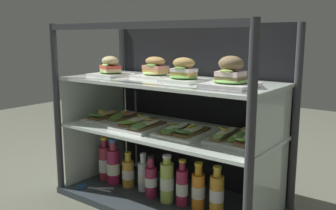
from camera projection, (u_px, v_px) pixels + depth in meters
ground_plane at (168, 205)px, 1.88m from camera, size 6.00×6.00×0.02m
case_base_deck at (168, 200)px, 1.88m from camera, size 1.11×0.52×0.03m
case_frame at (183, 105)px, 1.90m from camera, size 1.11×0.52×0.90m
riser_lower_tier at (168, 165)px, 1.84m from camera, size 1.04×0.45×0.34m
shelf_lower_glass at (168, 131)px, 1.81m from camera, size 1.06×0.47×0.01m
riser_upper_tier at (168, 106)px, 1.79m from camera, size 1.04×0.45×0.23m
shelf_upper_glass at (168, 81)px, 1.77m from camera, size 1.06×0.47×0.01m
plated_roll_sandwich_right_of_center at (110, 68)px, 1.93m from camera, size 0.18×0.18×0.10m
plated_roll_sandwich_far_left at (155, 70)px, 1.87m from camera, size 0.19×0.19×0.10m
plated_roll_sandwich_mid_left at (184, 73)px, 1.67m from camera, size 0.17×0.17×0.11m
plated_roll_sandwich_mid_right at (231, 76)px, 1.50m from camera, size 0.20×0.20×0.13m
open_sandwich_tray_center at (114, 117)px, 2.01m from camera, size 0.22×0.30×0.06m
open_sandwich_tray_mid_right at (143, 124)px, 1.84m from camera, size 0.22×0.30×0.06m
open_sandwich_tray_far_right at (185, 131)px, 1.72m from camera, size 0.22×0.30×0.06m
open_sandwich_tray_mid_left at (239, 137)px, 1.60m from camera, size 0.22×0.30×0.06m
juice_bottle_tucked_behind at (105, 162)px, 2.09m from camera, size 0.07×0.07×0.25m
juice_bottle_front_second at (113, 166)px, 2.03m from camera, size 0.07×0.07×0.25m
juice_bottle_front_right_end at (128, 173)px, 1.99m from camera, size 0.07×0.07×0.19m
juice_bottle_back_right at (143, 175)px, 1.94m from camera, size 0.06×0.06×0.20m
juice_bottle_front_middle at (151, 180)px, 1.86m from camera, size 0.06×0.06×0.22m
juice_bottle_front_left_end at (167, 181)px, 1.80m from camera, size 0.07×0.07×0.24m
juice_bottle_back_left at (182, 187)px, 1.77m from camera, size 0.06×0.06×0.23m
juice_bottle_front_fourth at (198, 190)px, 1.72m from camera, size 0.06×0.06×0.23m
juice_bottle_back_center at (217, 195)px, 1.66m from camera, size 0.06×0.06×0.23m
kitchen_scissors at (86, 187)px, 1.98m from camera, size 0.20×0.13×0.01m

